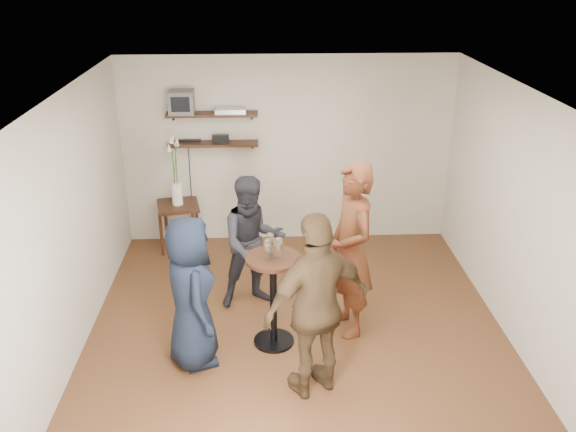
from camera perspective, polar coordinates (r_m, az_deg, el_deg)
The scene contains 18 objects.
room at distance 6.05m, azimuth 0.97°, elevation -0.90°, with size 4.58×5.08×2.68m.
shelf_upper at distance 8.14m, azimuth -7.14°, elevation 9.42°, with size 1.20×0.25×0.04m, color black.
shelf_lower at distance 8.25m, azimuth -7.00°, elevation 6.73°, with size 1.20×0.25×0.04m, color black.
crt_monitor at distance 8.14m, azimuth -9.92°, elevation 10.47°, with size 0.32×0.30×0.30m, color #59595B.
dvd_deck at distance 8.11m, azimuth -5.40°, elevation 9.80°, with size 0.40×0.24×0.06m, color silver.
radio at distance 8.22m, azimuth -6.32°, elevation 7.20°, with size 0.22×0.10×0.10m, color black.
power_strip at distance 8.32m, azimuth -9.17°, elevation 6.98°, with size 0.30×0.05×0.03m, color black.
side_table at distance 8.44m, azimuth -10.21°, elevation 0.41°, with size 0.64×0.64×0.66m.
vase_lilies at distance 8.29m, azimuth -10.42°, elevation 3.10°, with size 0.20×0.20×1.00m.
drinks_table at distance 6.24m, azimuth -1.39°, elevation -6.81°, with size 0.55×0.55×1.01m.
wine_glass_fl at distance 5.97m, azimuth -1.94°, elevation -2.87°, with size 0.07×0.07×0.20m.
wine_glass_fr at distance 5.96m, azimuth -0.86°, elevation -2.76°, with size 0.07×0.07×0.22m.
wine_glass_bl at distance 6.07m, azimuth -1.70°, elevation -2.30°, with size 0.07×0.07×0.22m.
wine_glass_br at distance 6.01m, azimuth -1.12°, elevation -2.72°, with size 0.06×0.06×0.19m.
person_plaid at distance 6.37m, azimuth 5.92°, elevation -3.23°, with size 0.69×0.45×1.90m, color #AA1322.
person_dark at distance 6.91m, azimuth -3.33°, elevation -2.48°, with size 0.76×0.59×1.56m, color black.
person_navy at distance 5.98m, azimuth -9.11°, elevation -7.13°, with size 0.76×0.50×1.56m, color black.
person_brown at distance 5.48m, azimuth 2.75°, elevation -8.45°, with size 1.05×0.44×1.80m, color #412F1C.
Camera 1 is at (-0.34, -5.51, 3.79)m, focal length 38.00 mm.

